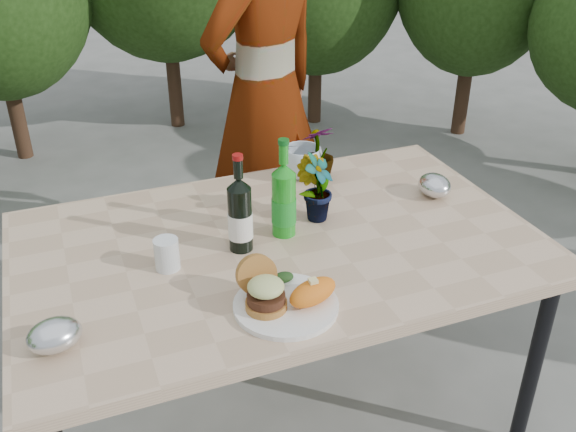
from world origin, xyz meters
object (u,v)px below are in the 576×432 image
object	(u,v)px
wine_bottle	(240,216)
person	(265,94)
dinner_plate	(286,305)
patio_table	(279,256)

from	to	relation	value
wine_bottle	person	world-z (taller)	person
person	dinner_plate	bearing A→B (deg)	48.27
wine_bottle	person	xyz separation A→B (m)	(0.41, 0.93, 0.03)
dinner_plate	person	xyz separation A→B (m)	(0.39, 1.26, 0.13)
dinner_plate	wine_bottle	world-z (taller)	wine_bottle
wine_bottle	person	size ratio (longest dim) A/B	0.17
wine_bottle	patio_table	bearing A→B (deg)	-7.94
patio_table	person	size ratio (longest dim) A/B	0.90
patio_table	wine_bottle	world-z (taller)	wine_bottle
patio_table	dinner_plate	size ratio (longest dim) A/B	5.71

